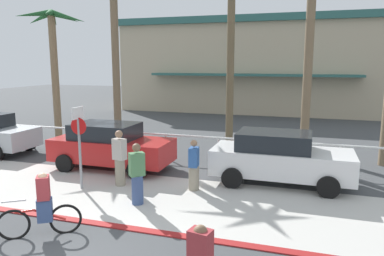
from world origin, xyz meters
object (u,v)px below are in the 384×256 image
Objects in this scene: car_red_1 at (111,146)px; pedestrian_1 at (194,167)px; palm_tree_2 at (113,20)px; palm_tree_3 at (231,12)px; pedestrian_0 at (137,177)px; stop_sign_bike_lane at (79,136)px; cyclist_red_0 at (42,206)px; palm_tree_1 at (53,44)px; car_white_2 at (280,157)px; pedestrian_2 at (120,160)px.

car_red_1 is 2.78× the size of pedestrian_1.
palm_tree_2 is 1.78× the size of car_red_1.
palm_tree_3 is 8.57m from car_red_1.
pedestrian_0 is at bearing -57.46° from palm_tree_2.
palm_tree_2 is at bearing 109.98° from stop_sign_bike_lane.
pedestrian_1 is (3.61, -1.32, -0.15)m from car_red_1.
pedestrian_1 is (2.34, 3.91, 0.03)m from cyclist_red_0.
palm_tree_2 is 5.57m from palm_tree_3.
pedestrian_1 is at bearing -86.55° from palm_tree_3.
palm_tree_1 is at bearing -167.24° from palm_tree_3.
cyclist_red_0 is at bearing -54.47° from palm_tree_1.
pedestrian_0 reaches higher than cyclist_red_0.
palm_tree_3 is 5.47× the size of pedestrian_1.
palm_tree_2 reaches higher than cyclist_red_0.
car_red_1 is 1.00× the size of car_white_2.
stop_sign_bike_lane is 6.31m from car_white_2.
stop_sign_bike_lane is at bearing -109.61° from palm_tree_3.
palm_tree_1 is 0.74× the size of palm_tree_3.
pedestrian_1 is (-2.43, -1.45, -0.15)m from car_white_2.
palm_tree_3 is at bearing 75.82° from pedestrian_2.
palm_tree_3 is at bearing 70.39° from stop_sign_bike_lane.
car_red_1 is at bearing -63.70° from palm_tree_2.
palm_tree_2 reaches higher than car_white_2.
pedestrian_0 is at bearing -126.00° from pedestrian_1.
car_white_2 is at bearing 1.20° from car_red_1.
palm_tree_1 reaches higher than pedestrian_1.
palm_tree_3 is 5.61× the size of cyclist_red_0.
palm_tree_1 is at bearing -173.64° from palm_tree_2.
palm_tree_1 is at bearing 139.40° from pedestrian_2.
palm_tree_1 is 3.36m from palm_tree_2.
palm_tree_1 is at bearing 149.16° from pedestrian_1.
car_white_2 is (8.20, -4.24, -4.97)m from palm_tree_2.
car_white_2 is (11.37, -3.89, -3.91)m from palm_tree_1.
stop_sign_bike_lane is at bearing -148.16° from pedestrian_2.
palm_tree_1 is at bearing 138.51° from pedestrian_0.
car_white_2 is 4.67m from pedestrian_0.
palm_tree_2 is at bearing 152.64° from car_white_2.
car_red_1 is at bearing -36.97° from palm_tree_1.
pedestrian_0 is (-3.57, -3.01, -0.07)m from car_white_2.
palm_tree_1 reaches higher than pedestrian_0.
pedestrian_2 reaches higher than cyclist_red_0.
car_white_2 is 2.45× the size of pedestrian_2.
pedestrian_2 is at bearing 90.18° from cyclist_red_0.
car_white_2 is at bearing -27.36° from palm_tree_2.
palm_tree_3 is at bearing 85.47° from pedestrian_0.
cyclist_red_0 is (-1.90, -11.17, -5.49)m from palm_tree_3.
palm_tree_1 is 4.06× the size of pedestrian_1.
pedestrian_0 reaches higher than car_white_2.
stop_sign_bike_lane is 0.33× the size of palm_tree_2.
cyclist_red_0 is at bearing -131.69° from car_white_2.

